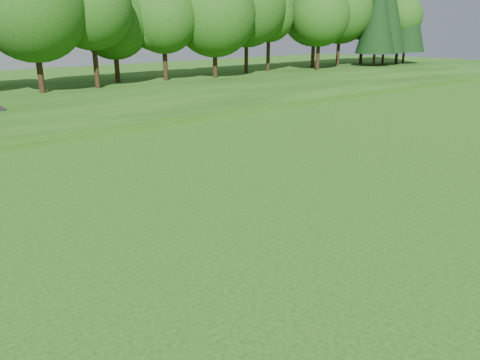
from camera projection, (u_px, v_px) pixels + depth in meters
berm at (129, 92)px, 43.37m from camera, size 130.00×30.00×0.60m
walking_path at (221, 116)px, 33.24m from camera, size 130.00×1.60×0.04m
treeline at (103, 4)px, 43.86m from camera, size 104.00×7.00×15.00m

